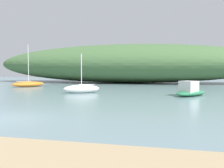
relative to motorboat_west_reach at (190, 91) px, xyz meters
name	(u,v)px	position (x,y,z in m)	size (l,w,h in m)	color
ground_plane	(6,118)	(-8.73, -12.56, -0.44)	(120.00, 120.00, 0.00)	gray
distant_hill	(127,64)	(-9.38, 21.08, 2.84)	(47.74, 13.10, 6.57)	#476B3D
motorboat_west_reach	(190,91)	(0.00, 0.00, 0.00)	(3.36, 4.00, 1.29)	#287A4C
sailboat_mid_channel	(29,84)	(-19.87, 7.50, -0.07)	(3.73, 4.27, 5.51)	orange
sailboat_centre_water	(82,89)	(-9.94, 0.53, -0.03)	(3.52, 2.68, 3.75)	white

